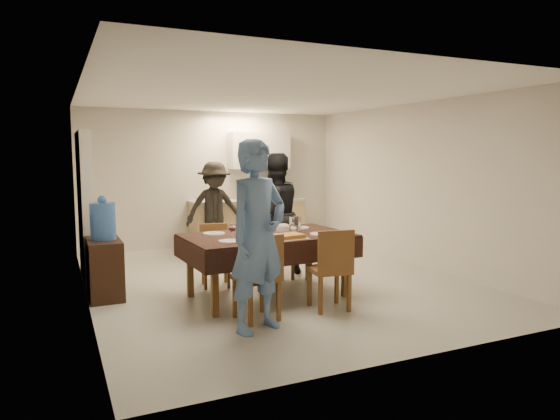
{
  "coord_description": "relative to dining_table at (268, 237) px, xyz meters",
  "views": [
    {
      "loc": [
        -2.8,
        -6.35,
        1.79
      ],
      "look_at": [
        -0.06,
        -0.3,
        1.04
      ],
      "focal_mm": 32.0,
      "sensor_mm": 36.0,
      "label": 1
    }
  ],
  "objects": [
    {
      "name": "floor",
      "position": [
        0.42,
        0.71,
        -0.76
      ],
      "size": [
        5.0,
        6.0,
        0.02
      ],
      "primitive_type": "cube",
      "color": "#ABABA6",
      "rests_on": "ground"
    },
    {
      "name": "wine_bottle",
      "position": [
        -0.05,
        0.05,
        0.19
      ],
      "size": [
        0.08,
        0.08,
        0.3
      ],
      "primitive_type": null,
      "color": "black",
      "rests_on": "dining_table"
    },
    {
      "name": "wine_glass_b",
      "position": [
        0.55,
        0.25,
        0.12
      ],
      "size": [
        0.08,
        0.08,
        0.17
      ],
      "primitive_type": null,
      "color": "white",
      "rests_on": "dining_table"
    },
    {
      "name": "person_far",
      "position": [
        0.55,
        1.05,
        0.14
      ],
      "size": [
        0.95,
        0.79,
        1.8
      ],
      "primitive_type": "imported",
      "rotation": [
        0.0,
        0.0,
        3.27
      ],
      "color": "black",
      "rests_on": "floor"
    },
    {
      "name": "salad_bowl",
      "position": [
        0.3,
        0.18,
        0.07
      ],
      "size": [
        0.18,
        0.18,
        0.07
      ],
      "primitive_type": "cylinder",
      "color": "white",
      "rests_on": "dining_table"
    },
    {
      "name": "chair_near_right",
      "position": [
        0.45,
        -0.84,
        -0.18
      ],
      "size": [
        0.48,
        0.48,
        0.51
      ],
      "rotation": [
        0.0,
        0.0,
        -0.13
      ],
      "color": "brown",
      "rests_on": "floor"
    },
    {
      "name": "plate_far_left",
      "position": [
        -0.6,
        0.3,
        0.04
      ],
      "size": [
        0.27,
        0.27,
        0.02
      ],
      "primitive_type": "cylinder",
      "color": "white",
      "rests_on": "dining_table"
    },
    {
      "name": "plate_near_left",
      "position": [
        -0.6,
        -0.3,
        0.04
      ],
      "size": [
        0.25,
        0.25,
        0.01
      ],
      "primitive_type": "cylinder",
      "color": "white",
      "rests_on": "dining_table"
    },
    {
      "name": "upper_cabinet",
      "position": [
        1.32,
        3.53,
        1.09
      ],
      "size": [
        1.2,
        0.34,
        0.7
      ],
      "primitive_type": "cube",
      "color": "silver",
      "rests_on": "wall_back"
    },
    {
      "name": "wine_glass_a",
      "position": [
        -0.55,
        -0.25,
        0.14
      ],
      "size": [
        0.09,
        0.09,
        0.21
      ],
      "primitive_type": null,
      "color": "white",
      "rests_on": "dining_table"
    },
    {
      "name": "person_near",
      "position": [
        -0.55,
        -1.05,
        0.21
      ],
      "size": [
        0.83,
        0.69,
        1.94
      ],
      "primitive_type": "imported",
      "rotation": [
        0.0,
        0.0,
        0.37
      ],
      "color": "#597CB4",
      "rests_on": "floor"
    },
    {
      "name": "mushroom_dish",
      "position": [
        -0.05,
        0.28,
        0.05
      ],
      "size": [
        0.2,
        0.2,
        0.04
      ],
      "primitive_type": "cylinder",
      "color": "white",
      "rests_on": "dining_table"
    },
    {
      "name": "console",
      "position": [
        -1.86,
        0.83,
        -0.39
      ],
      "size": [
        0.39,
        0.79,
        0.73
      ],
      "primitive_type": "cube",
      "color": "black",
      "rests_on": "floor"
    },
    {
      "name": "water_pitcher",
      "position": [
        0.35,
        -0.05,
        0.14
      ],
      "size": [
        0.14,
        0.14,
        0.21
      ],
      "primitive_type": "cylinder",
      "color": "white",
      "rests_on": "dining_table"
    },
    {
      "name": "ceiling",
      "position": [
        0.42,
        0.71,
        1.84
      ],
      "size": [
        5.0,
        6.0,
        0.02
      ],
      "primitive_type": "cube",
      "color": "white",
      "rests_on": "wall_back"
    },
    {
      "name": "wall_right",
      "position": [
        2.92,
        0.71,
        0.54
      ],
      "size": [
        0.02,
        6.0,
        2.6
      ],
      "primitive_type": "cube",
      "color": "beige",
      "rests_on": "floor"
    },
    {
      "name": "water_jug",
      "position": [
        -1.86,
        0.83,
        0.21
      ],
      "size": [
        0.31,
        0.31,
        0.46
      ],
      "primitive_type": "cylinder",
      "color": "#3D73CE",
      "rests_on": "console"
    },
    {
      "name": "plate_far_right",
      "position": [
        0.6,
        0.3,
        0.04
      ],
      "size": [
        0.25,
        0.25,
        0.01
      ],
      "primitive_type": "cylinder",
      "color": "white",
      "rests_on": "dining_table"
    },
    {
      "name": "plate_near_right",
      "position": [
        0.6,
        -0.3,
        0.04
      ],
      "size": [
        0.29,
        0.29,
        0.02
      ],
      "primitive_type": "cylinder",
      "color": "white",
      "rests_on": "dining_table"
    },
    {
      "name": "chair_near_left",
      "position": [
        -0.45,
        -0.84,
        -0.18
      ],
      "size": [
        0.49,
        0.49,
        0.51
      ],
      "rotation": [
        0.0,
        0.0,
        0.15
      ],
      "color": "brown",
      "rests_on": "floor"
    },
    {
      "name": "wall_front",
      "position": [
        0.42,
        -2.29,
        0.54
      ],
      "size": [
        5.0,
        0.02,
        2.6
      ],
      "primitive_type": "cube",
      "color": "beige",
      "rests_on": "floor"
    },
    {
      "name": "person_kitchen",
      "position": [
        0.22,
        2.94,
        0.07
      ],
      "size": [
        1.07,
        0.61,
        1.65
      ],
      "primitive_type": "imported",
      "color": "black",
      "rests_on": "floor"
    },
    {
      "name": "kitchen_base_cabinet",
      "position": [
        1.02,
        3.39,
        -0.33
      ],
      "size": [
        2.2,
        0.6,
        0.86
      ],
      "primitive_type": "cube",
      "color": "tan",
      "rests_on": "floor"
    },
    {
      "name": "chair_far_left",
      "position": [
        -0.45,
        0.67,
        -0.24
      ],
      "size": [
        0.44,
        0.44,
        0.45
      ],
      "rotation": [
        0.0,
        0.0,
        2.97
      ],
      "color": "brown",
      "rests_on": "floor"
    },
    {
      "name": "kitchen_worktop",
      "position": [
        1.02,
        3.39,
        0.13
      ],
      "size": [
        2.24,
        0.64,
        0.05
      ],
      "primitive_type": "cube",
      "color": "#9A9B96",
      "rests_on": "kitchen_base_cabinet"
    },
    {
      "name": "wine_glass_c",
      "position": [
        -0.2,
        0.3,
        0.14
      ],
      "size": [
        0.09,
        0.09,
        0.21
      ],
      "primitive_type": null,
      "color": "white",
      "rests_on": "dining_table"
    },
    {
      "name": "dining_table",
      "position": [
        0.0,
        0.0,
        0.0
      ],
      "size": [
        2.09,
        1.29,
        0.79
      ],
      "rotation": [
        0.0,
        0.0,
        0.06
      ],
      "color": "black",
      "rests_on": "floor"
    },
    {
      "name": "stub_partition",
      "position": [
        -2.0,
        1.91,
        0.29
      ],
      "size": [
        0.15,
        1.4,
        2.1
      ],
      "primitive_type": "cube",
      "color": "silver",
      "rests_on": "floor"
    },
    {
      "name": "wall_left",
      "position": [
        -2.08,
        0.71,
        0.54
      ],
      "size": [
        0.02,
        6.0,
        2.6
      ],
      "primitive_type": "cube",
      "color": "beige",
      "rests_on": "floor"
    },
    {
      "name": "microwave",
      "position": [
        1.62,
        3.39,
        0.31
      ],
      "size": [
        0.58,
        0.39,
        0.32
      ],
      "primitive_type": "imported",
      "rotation": [
        0.0,
        0.0,
        3.14
      ],
      "color": "silver",
      "rests_on": "kitchen_worktop"
    },
    {
      "name": "wall_back",
      "position": [
        0.42,
        3.71,
        0.54
      ],
      "size": [
        5.0,
        0.02,
        2.6
      ],
      "primitive_type": "cube",
      "color": "beige",
      "rests_on": "floor"
    },
    {
      "name": "chair_far_right",
      "position": [
        0.45,
        0.66,
        -0.19
      ],
      "size": [
        0.49,
        0.49,
        0.5
      ],
      "rotation": [
        0.0,
        0.0,
        3.32
      ],
      "color": "brown",
      "rests_on": "floor"
    },
    {
      "name": "savoury_tart",
      "position": [
        0.1,
        -0.38,
        0.06
      ],
      "size": [
        0.46,
        0.37,
        0.05
      ],
      "primitive_type": "cube",
      "rotation": [
        0.0,
        0.0,
        0.15
      ],
      "color": "#AF7E33",
      "rests_on": "dining_table"
    }
  ]
}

